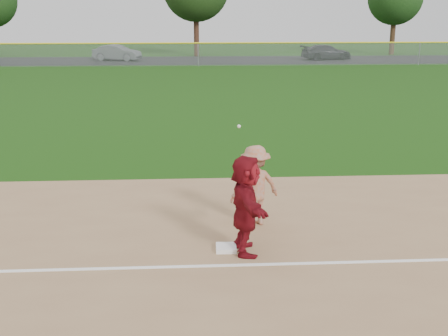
{
  "coord_description": "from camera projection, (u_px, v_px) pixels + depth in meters",
  "views": [
    {
      "loc": [
        -0.71,
        -10.51,
        4.66
      ],
      "look_at": [
        0.0,
        1.5,
        1.3
      ],
      "focal_mm": 45.0,
      "sensor_mm": 36.0,
      "label": 1
    }
  ],
  "objects": [
    {
      "name": "base_runner",
      "position": [
        246.0,
        205.0,
        10.96
      ],
      "size": [
        0.69,
        1.88,
        2.0
      ],
      "primitive_type": "imported",
      "rotation": [
        0.0,
        0.0,
        1.63
      ],
      "color": "maroon",
      "rests_on": "infield_dirt"
    },
    {
      "name": "foul_line",
      "position": [
        231.0,
        265.0,
        10.62
      ],
      "size": [
        60.0,
        0.1,
        0.01
      ],
      "primitive_type": "cube",
      "color": "white",
      "rests_on": "infield_dirt"
    },
    {
      "name": "ground",
      "position": [
        228.0,
        249.0,
        11.4
      ],
      "size": [
        160.0,
        160.0,
        0.0
      ],
      "primitive_type": "plane",
      "color": "#18420C",
      "rests_on": "ground"
    },
    {
      "name": "first_base",
      "position": [
        226.0,
        248.0,
        11.3
      ],
      "size": [
        0.42,
        0.42,
        0.09
      ],
      "primitive_type": "cube",
      "rotation": [
        0.0,
        0.0,
        -0.03
      ],
      "color": "white",
      "rests_on": "infield_dirt"
    },
    {
      "name": "outfield_fence",
      "position": [
        198.0,
        43.0,
        49.33
      ],
      "size": [
        110.0,
        0.12,
        110.0
      ],
      "color": "#999EA0",
      "rests_on": "ground"
    },
    {
      "name": "parking_asphalt",
      "position": [
        197.0,
        60.0,
        55.63
      ],
      "size": [
        120.0,
        10.0,
        0.01
      ],
      "primitive_type": "cube",
      "color": "black",
      "rests_on": "ground"
    },
    {
      "name": "first_base_play",
      "position": [
        255.0,
        185.0,
        12.47
      ],
      "size": [
        1.34,
        1.19,
        2.42
      ],
      "color": "gray",
      "rests_on": "infield_dirt"
    },
    {
      "name": "car_mid",
      "position": [
        117.0,
        53.0,
        54.97
      ],
      "size": [
        4.94,
        2.93,
        1.54
      ],
      "primitive_type": "imported",
      "rotation": [
        0.0,
        0.0,
        1.27
      ],
      "color": "#5B5E63",
      "rests_on": "parking_asphalt"
    },
    {
      "name": "car_right",
      "position": [
        326.0,
        52.0,
        56.05
      ],
      "size": [
        5.33,
        2.88,
        1.47
      ],
      "primitive_type": "imported",
      "rotation": [
        0.0,
        0.0,
        1.74
      ],
      "color": "black",
      "rests_on": "parking_asphalt"
    }
  ]
}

